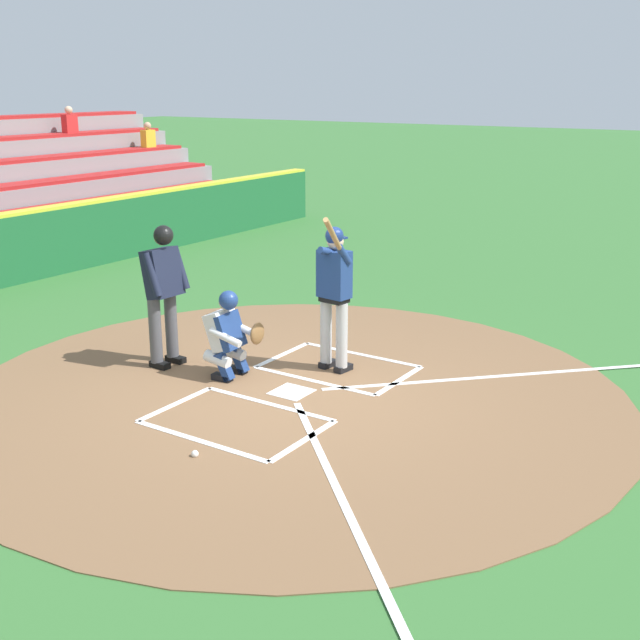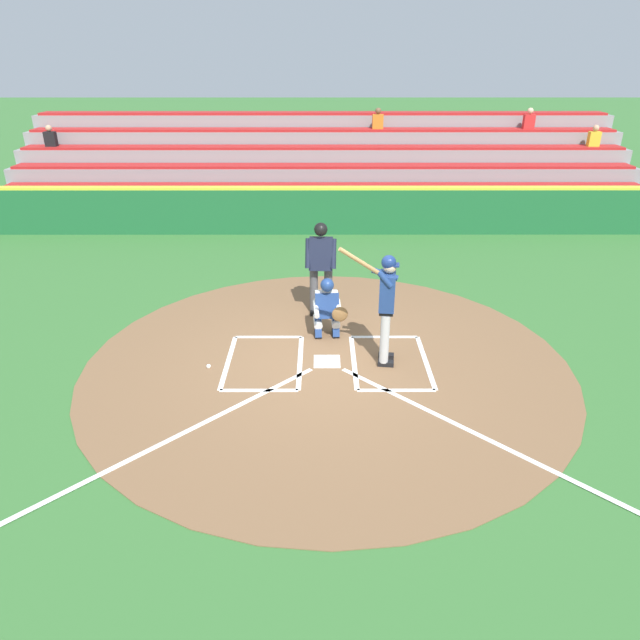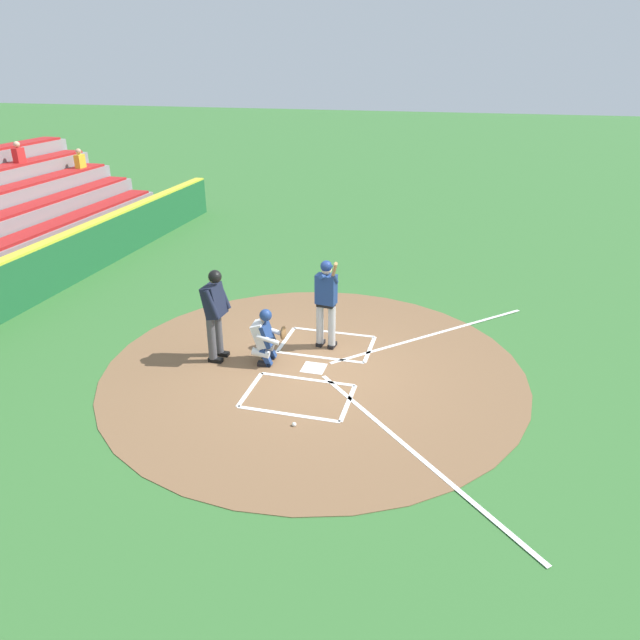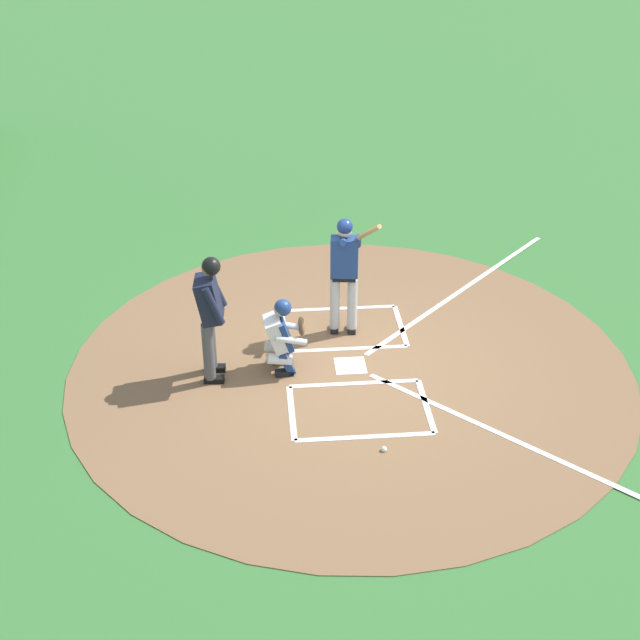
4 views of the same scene
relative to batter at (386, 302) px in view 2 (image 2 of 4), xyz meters
The scene contains 9 objects.
ground_plane 1.44m from the batter, ahead, with size 120.00×120.00×0.00m, color #387033.
dirt_circle 1.44m from the batter, ahead, with size 8.00×8.00×0.01m, color brown.
home_plate_and_chalk 1.68m from the batter, 43.06° to the left, with size 7.93×4.91×0.01m.
batter is the anchor object (origin of this frame).
catcher 1.42m from the batter, 46.73° to the right, with size 0.62×0.61×1.13m.
plate_umpire 2.19m from the batter, 62.01° to the right, with size 0.59×0.43×1.86m.
baseball 3.07m from the batter, ahead, with size 0.07×0.07×0.07m, color white.
backstop_wall 7.58m from the batter, 82.91° to the right, with size 22.00×0.36×1.31m.
bleacher_stand 11.38m from the batter, 85.30° to the right, with size 20.00×5.10×3.00m.
Camera 2 is at (0.13, 8.33, 4.71)m, focal length 32.09 mm.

